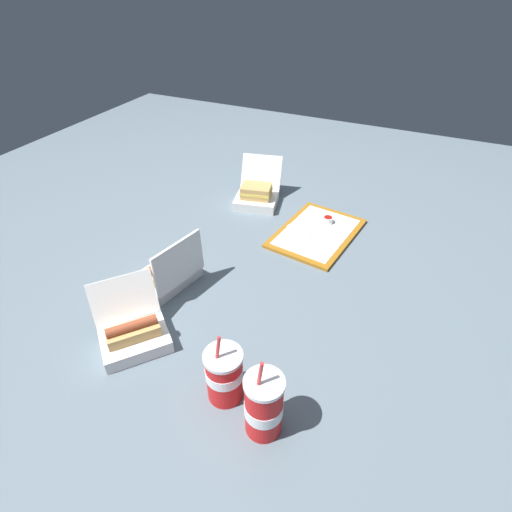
{
  "coord_description": "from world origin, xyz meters",
  "views": [
    {
      "loc": [
        0.92,
        0.47,
        0.86
      ],
      "look_at": [
        -0.03,
        0.02,
        0.05
      ],
      "focal_mm": 28.0,
      "sensor_mm": 36.0,
      "label": 1
    }
  ],
  "objects_px": {
    "soda_cup_back": "(264,406)",
    "clamshell_hotdog_back": "(134,333)",
    "soda_cup_front": "(224,374)",
    "food_tray": "(317,233)",
    "clamshell_sandwich_right": "(257,195)",
    "plastic_fork": "(330,232)",
    "ketchup_cup": "(328,220)",
    "clamshell_hotdog_corner": "(167,273)"
  },
  "relations": [
    {
      "from": "ketchup_cup",
      "to": "clamshell_hotdog_back",
      "type": "height_order",
      "value": "clamshell_hotdog_back"
    },
    {
      "from": "plastic_fork",
      "to": "clamshell_hotdog_back",
      "type": "xyz_separation_m",
      "value": [
        0.73,
        -0.33,
        0.02
      ]
    },
    {
      "from": "food_tray",
      "to": "clamshell_hotdog_corner",
      "type": "relative_size",
      "value": 1.82
    },
    {
      "from": "food_tray",
      "to": "soda_cup_front",
      "type": "bearing_deg",
      "value": 1.02
    },
    {
      "from": "food_tray",
      "to": "soda_cup_front",
      "type": "xyz_separation_m",
      "value": [
        0.75,
        0.01,
        0.07
      ]
    },
    {
      "from": "plastic_fork",
      "to": "clamshell_sandwich_right",
      "type": "bearing_deg",
      "value": -123.98
    },
    {
      "from": "plastic_fork",
      "to": "soda_cup_back",
      "type": "xyz_separation_m",
      "value": [
        0.81,
        0.08,
        0.07
      ]
    },
    {
      "from": "clamshell_hotdog_back",
      "to": "soda_cup_back",
      "type": "relative_size",
      "value": 1.14
    },
    {
      "from": "clamshell_hotdog_back",
      "to": "ketchup_cup",
      "type": "bearing_deg",
      "value": 159.09
    },
    {
      "from": "clamshell_hotdog_back",
      "to": "soda_cup_front",
      "type": "height_order",
      "value": "soda_cup_front"
    },
    {
      "from": "ketchup_cup",
      "to": "clamshell_hotdog_corner",
      "type": "relative_size",
      "value": 0.18
    },
    {
      "from": "clamshell_hotdog_corner",
      "to": "soda_cup_front",
      "type": "height_order",
      "value": "soda_cup_front"
    },
    {
      "from": "clamshell_hotdog_back",
      "to": "clamshell_sandwich_right",
      "type": "height_order",
      "value": "clamshell_sandwich_right"
    },
    {
      "from": "soda_cup_front",
      "to": "soda_cup_back",
      "type": "distance_m",
      "value": 0.12
    },
    {
      "from": "clamshell_sandwich_right",
      "to": "soda_cup_back",
      "type": "xyz_separation_m",
      "value": [
        0.91,
        0.44,
        0.04
      ]
    },
    {
      "from": "soda_cup_back",
      "to": "clamshell_hotdog_back",
      "type": "bearing_deg",
      "value": -100.12
    },
    {
      "from": "ketchup_cup",
      "to": "clamshell_hotdog_back",
      "type": "xyz_separation_m",
      "value": [
        0.8,
        -0.3,
        0.01
      ]
    },
    {
      "from": "plastic_fork",
      "to": "clamshell_sandwich_right",
      "type": "relative_size",
      "value": 0.44
    },
    {
      "from": "plastic_fork",
      "to": "clamshell_hotdog_back",
      "type": "relative_size",
      "value": 0.42
    },
    {
      "from": "plastic_fork",
      "to": "clamshell_hotdog_corner",
      "type": "xyz_separation_m",
      "value": [
        0.48,
        -0.4,
        0.03
      ]
    },
    {
      "from": "clamshell_sandwich_right",
      "to": "clamshell_hotdog_corner",
      "type": "xyz_separation_m",
      "value": [
        0.58,
        -0.04,
        -0.0
      ]
    },
    {
      "from": "ketchup_cup",
      "to": "clamshell_hotdog_corner",
      "type": "height_order",
      "value": "clamshell_hotdog_corner"
    },
    {
      "from": "soda_cup_back",
      "to": "soda_cup_front",
      "type": "bearing_deg",
      "value": -108.38
    },
    {
      "from": "clamshell_hotdog_back",
      "to": "soda_cup_back",
      "type": "bearing_deg",
      "value": 79.88
    },
    {
      "from": "ketchup_cup",
      "to": "clamshell_hotdog_back",
      "type": "distance_m",
      "value": 0.85
    },
    {
      "from": "clamshell_hotdog_back",
      "to": "clamshell_hotdog_corner",
      "type": "bearing_deg",
      "value": -165.73
    },
    {
      "from": "ketchup_cup",
      "to": "clamshell_hotdog_corner",
      "type": "bearing_deg",
      "value": -33.89
    },
    {
      "from": "plastic_fork",
      "to": "clamshell_hotdog_back",
      "type": "distance_m",
      "value": 0.8
    },
    {
      "from": "ketchup_cup",
      "to": "food_tray",
      "type": "bearing_deg",
      "value": -12.99
    },
    {
      "from": "food_tray",
      "to": "clamshell_hotdog_back",
      "type": "distance_m",
      "value": 0.77
    },
    {
      "from": "clamshell_sandwich_right",
      "to": "soda_cup_front",
      "type": "bearing_deg",
      "value": 20.09
    },
    {
      "from": "ketchup_cup",
      "to": "soda_cup_back",
      "type": "bearing_deg",
      "value": 7.4
    },
    {
      "from": "food_tray",
      "to": "soda_cup_back",
      "type": "distance_m",
      "value": 0.81
    },
    {
      "from": "ketchup_cup",
      "to": "soda_cup_front",
      "type": "relative_size",
      "value": 0.19
    },
    {
      "from": "clamshell_sandwich_right",
      "to": "plastic_fork",
      "type": "bearing_deg",
      "value": 74.0
    },
    {
      "from": "ketchup_cup",
      "to": "clamshell_hotdog_back",
      "type": "relative_size",
      "value": 0.15
    },
    {
      "from": "food_tray",
      "to": "soda_cup_back",
      "type": "bearing_deg",
      "value": 9.39
    },
    {
      "from": "soda_cup_back",
      "to": "plastic_fork",
      "type": "bearing_deg",
      "value": -174.05
    },
    {
      "from": "food_tray",
      "to": "clamshell_hotdog_corner",
      "type": "height_order",
      "value": "clamshell_hotdog_corner"
    },
    {
      "from": "clamshell_hotdog_back",
      "to": "soda_cup_front",
      "type": "bearing_deg",
      "value": 83.27
    },
    {
      "from": "clamshell_sandwich_right",
      "to": "clamshell_hotdog_corner",
      "type": "relative_size",
      "value": 1.15
    },
    {
      "from": "food_tray",
      "to": "soda_cup_front",
      "type": "distance_m",
      "value": 0.76
    }
  ]
}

